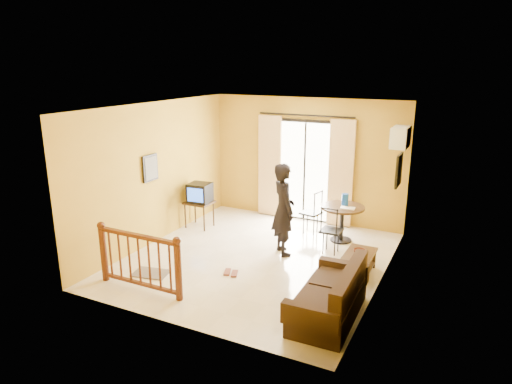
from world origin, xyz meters
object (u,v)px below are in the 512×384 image
at_px(dining_table, 342,214).
at_px(sofa, 332,299).
at_px(television, 200,193).
at_px(standing_person, 283,209).
at_px(coffee_table, 359,261).

relative_size(dining_table, sofa, 0.53).
distance_m(television, sofa, 4.42).
xyz_separation_m(sofa, standing_person, (-1.53, 1.82, 0.58)).
bearing_deg(coffee_table, standing_person, 170.02).
distance_m(dining_table, standing_person, 1.41).
height_order(sofa, standing_person, standing_person).
distance_m(dining_table, sofa, 3.02).
relative_size(coffee_table, standing_person, 0.48).
distance_m(television, coffee_table, 3.84).
relative_size(television, dining_table, 0.56).
bearing_deg(television, coffee_table, -16.70).
relative_size(television, coffee_table, 0.59).
height_order(television, standing_person, standing_person).
height_order(television, dining_table, television).
bearing_deg(coffee_table, dining_table, 116.98).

